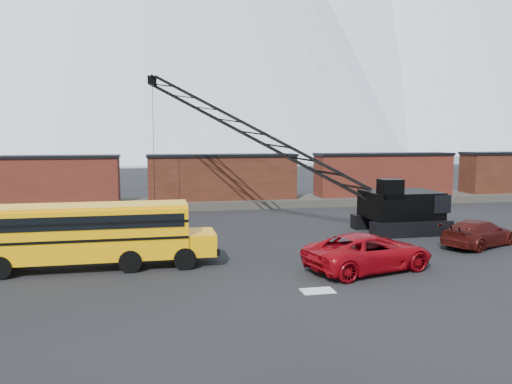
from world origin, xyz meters
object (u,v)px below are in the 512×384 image
crawler_crane (258,135)px  red_pickup (369,252)px  school_bus (92,233)px  maroon_suv (479,233)px

crawler_crane → red_pickup: bearing=-78.4°
school_bus → maroon_suv: bearing=1.5°
school_bus → red_pickup: (13.26, -3.03, -0.89)m
maroon_suv → crawler_crane: crawler_crane is taller
school_bus → crawler_crane: bearing=44.7°
red_pickup → maroon_suv: 9.36m
school_bus → maroon_suv: 21.92m
school_bus → maroon_suv: (21.89, 0.58, -1.00)m
crawler_crane → school_bus: bearing=-135.3°
red_pickup → crawler_crane: size_ratio=0.33×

